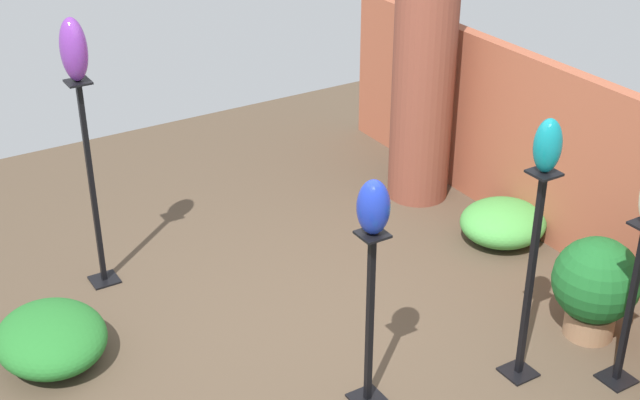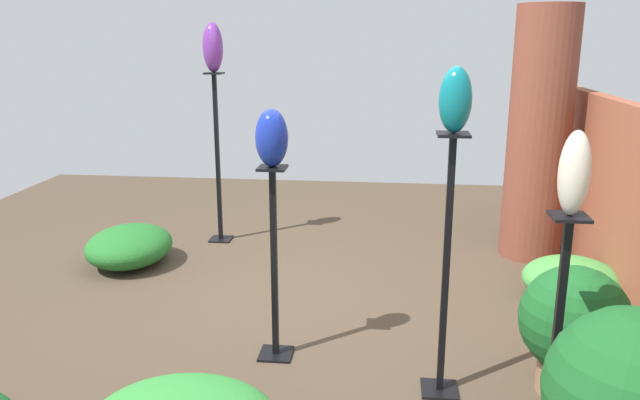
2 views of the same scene
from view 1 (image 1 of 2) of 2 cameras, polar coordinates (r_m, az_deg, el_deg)
ground_plane at (r=6.10m, az=-0.38°, el=-8.75°), size 8.00×8.00×0.00m
brick_wall_back at (r=7.02m, az=15.79°, el=2.15°), size 5.60×0.12×1.44m
brick_pillar at (r=7.51m, az=6.63°, el=7.69°), size 0.52×0.52×2.15m
pedestal_ivory at (r=5.75m, az=19.18°, el=-6.80°), size 0.20×0.20×1.13m
pedestal_teal at (r=5.55m, az=13.25°, el=-5.38°), size 0.20×0.20×1.43m
pedestal_violet at (r=6.51m, az=-14.33°, el=0.40°), size 0.20×0.20×1.58m
pedestal_cobalt at (r=5.27m, az=3.19°, el=-8.17°), size 0.20×0.20×1.18m
art_vase_teal at (r=5.12m, az=14.37°, el=3.40°), size 0.16×0.16×0.32m
art_vase_violet at (r=6.11m, az=-15.49°, el=9.27°), size 0.20×0.18×0.43m
art_vase_cobalt at (r=4.85m, az=3.44°, el=-0.45°), size 0.19×0.19×0.33m
potted_plant_mid_left at (r=6.18m, az=17.23°, el=-5.17°), size 0.58×0.58×0.72m
foliage_bed_east at (r=7.25m, az=11.63°, el=-1.42°), size 0.66×0.70×0.32m
foliage_bed_rear at (r=6.07m, az=-16.83°, el=-8.44°), size 0.82×0.70×0.33m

